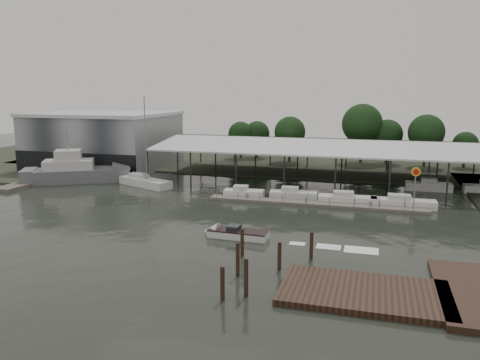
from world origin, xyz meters
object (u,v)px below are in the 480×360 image
(grey_trawler, at_px, (76,172))
(white_sailboat, at_px, (145,182))
(shell_fuel_sign, at_px, (415,181))
(speedboat_underway, at_px, (233,233))

(grey_trawler, height_order, white_sailboat, white_sailboat)
(grey_trawler, relative_size, white_sailboat, 1.22)
(grey_trawler, xyz_separation_m, white_sailboat, (12.33, -0.22, -0.92))
(shell_fuel_sign, distance_m, white_sailboat, 39.43)
(shell_fuel_sign, relative_size, speedboat_underway, 0.31)
(white_sailboat, bearing_deg, grey_trawler, -157.39)
(shell_fuel_sign, bearing_deg, grey_trawler, 173.98)
(shell_fuel_sign, relative_size, grey_trawler, 0.32)
(shell_fuel_sign, height_order, speedboat_underway, shell_fuel_sign)
(grey_trawler, bearing_deg, white_sailboat, -30.60)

